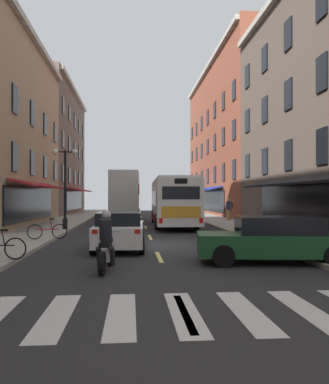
% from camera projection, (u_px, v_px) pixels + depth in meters
% --- Properties ---
extents(ground_plane, '(34.80, 80.00, 0.10)m').
position_uv_depth(ground_plane, '(153.00, 246.00, 17.09)').
color(ground_plane, '#28282B').
extents(lane_centre_dashes, '(0.14, 73.90, 0.01)m').
position_uv_depth(lane_centre_dashes, '(154.00, 245.00, 16.84)').
color(lane_centre_dashes, '#DBCC4C').
rests_on(lane_centre_dashes, ground).
extents(crosswalk_near, '(7.10, 2.80, 0.01)m').
position_uv_depth(crosswalk_near, '(184.00, 312.00, 7.12)').
color(crosswalk_near, silver).
rests_on(crosswalk_near, ground).
extents(sidewalk_left, '(3.00, 80.00, 0.14)m').
position_uv_depth(sidewalk_left, '(9.00, 244.00, 16.61)').
color(sidewalk_left, '#A39E93').
rests_on(sidewalk_left, ground).
extents(sidewalk_right, '(3.00, 80.00, 0.14)m').
position_uv_depth(sidewalk_right, '(290.00, 242.00, 17.57)').
color(sidewalk_right, '#A39E93').
rests_on(sidewalk_right, ground).
extents(transit_bus, '(2.83, 11.20, 3.20)m').
position_uv_depth(transit_bus, '(173.00, 201.00, 27.63)').
color(transit_bus, white).
rests_on(transit_bus, ground).
extents(box_truck, '(2.65, 6.84, 4.14)m').
position_uv_depth(box_truck, '(125.00, 195.00, 35.70)').
color(box_truck, '#B21E19').
rests_on(box_truck, ground).
extents(sedan_near, '(4.70, 2.33, 1.41)m').
position_uv_depth(sedan_near, '(274.00, 240.00, 12.37)').
color(sedan_near, '#144723').
rests_on(sedan_near, ground).
extents(sedan_mid, '(1.96, 4.34, 1.42)m').
position_uv_depth(sedan_mid, '(119.00, 230.00, 15.56)').
color(sedan_mid, silver).
rests_on(sedan_mid, ground).
extents(motorcycle_rider, '(0.63, 2.07, 1.66)m').
position_uv_depth(motorcycle_rider, '(106.00, 245.00, 11.09)').
color(motorcycle_rider, black).
rests_on(motorcycle_rider, ground).
extents(bicycle_near, '(1.70, 0.48, 0.91)m').
position_uv_depth(bicycle_near, '(47.00, 231.00, 17.91)').
color(bicycle_near, black).
rests_on(bicycle_near, sidewalk_left).
extents(pedestrian_near, '(0.51, 0.49, 1.70)m').
position_uv_depth(pedestrian_near, '(229.00, 209.00, 31.94)').
color(pedestrian_near, '#B29947').
rests_on(pedestrian_near, sidewalk_right).
extents(street_lamp_twin, '(1.42, 0.32, 4.60)m').
position_uv_depth(street_lamp_twin, '(65.00, 184.00, 23.42)').
color(street_lamp_twin, black).
rests_on(street_lamp_twin, sidewalk_left).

